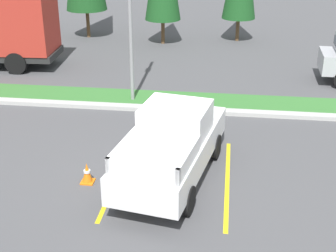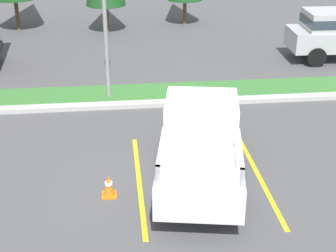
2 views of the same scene
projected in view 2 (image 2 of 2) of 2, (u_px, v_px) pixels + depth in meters
ground_plane at (185, 182)px, 13.02m from camera, size 120.00×120.00×0.00m
parking_line_near at (139, 182)px, 13.00m from camera, size 0.12×4.80×0.01m
parking_line_far at (258, 175)px, 13.31m from camera, size 0.12×4.80×0.01m
curb_strip at (164, 103)px, 17.48m from camera, size 56.00×0.40×0.15m
grass_median at (161, 92)px, 18.48m from camera, size 56.00×1.80×0.06m
pickup_truck_main at (201, 142)px, 12.76m from camera, size 2.80×5.48×2.10m
traffic_cone at (109, 185)px, 12.32m from camera, size 0.36×0.36×0.60m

